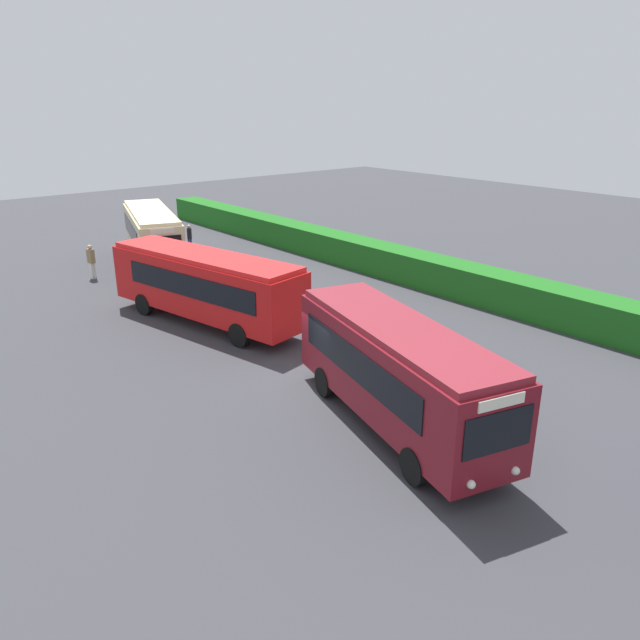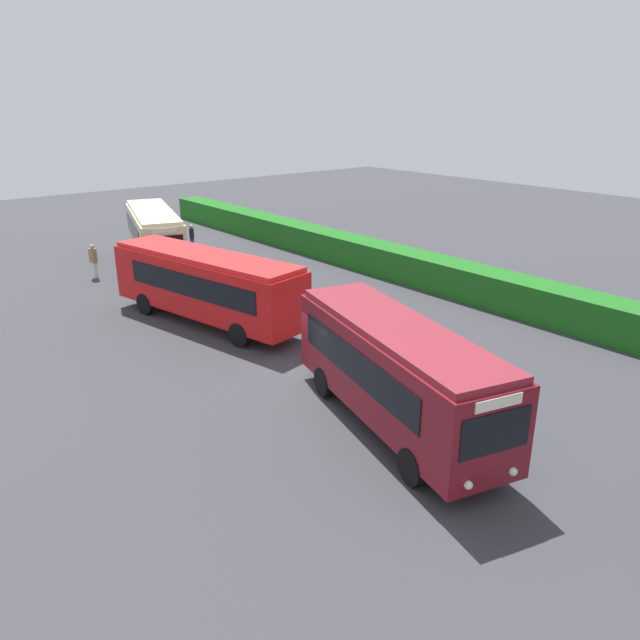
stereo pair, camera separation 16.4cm
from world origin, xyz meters
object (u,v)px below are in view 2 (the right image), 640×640
at_px(bus_cream, 155,234).
at_px(bus_red, 206,283).
at_px(person_left, 192,237).
at_px(person_center, 94,260).
at_px(traffic_cone, 356,295).
at_px(bus_maroon, 397,370).

distance_m(bus_cream, bus_red, 11.21).
relative_size(person_left, person_center, 0.91).
relative_size(person_left, traffic_cone, 2.89).
relative_size(bus_cream, bus_maroon, 1.01).
height_order(bus_cream, person_center, bus_cream).
xyz_separation_m(person_center, traffic_cone, (12.14, 8.42, -0.72)).
xyz_separation_m(bus_red, person_left, (-12.57, 6.00, -0.90)).
distance_m(person_left, person_center, 7.62).
height_order(bus_cream, bus_maroon, bus_maroon).
bearing_deg(person_center, bus_red, 85.02).
relative_size(bus_maroon, person_center, 4.78).
bearing_deg(bus_maroon, bus_cream, -172.24).
xyz_separation_m(bus_cream, bus_maroon, (22.49, -2.95, 0.01)).
distance_m(bus_red, person_center, 10.37).
relative_size(bus_red, person_left, 5.93).
relative_size(bus_cream, person_center, 4.83).
relative_size(bus_maroon, person_left, 5.24).
bearing_deg(bus_cream, person_left, 135.16).
height_order(bus_red, person_center, bus_red).
bearing_deg(bus_red, bus_cream, -25.50).
distance_m(bus_cream, traffic_cone, 13.60).
bearing_deg(traffic_cone, person_left, -175.41).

